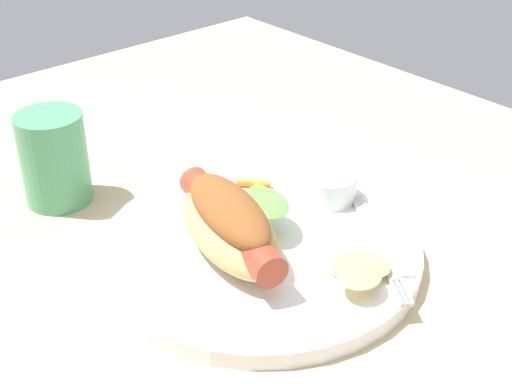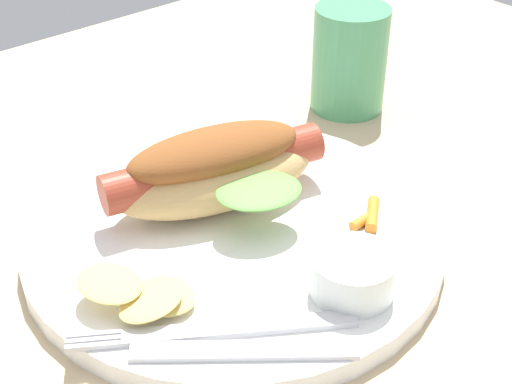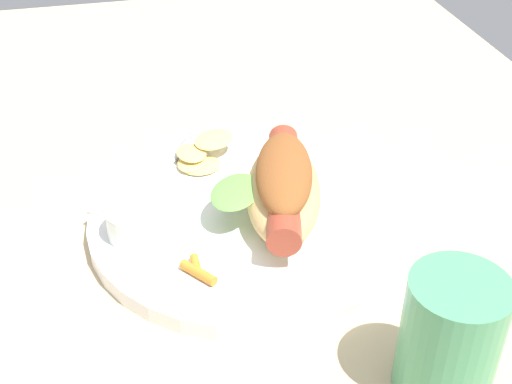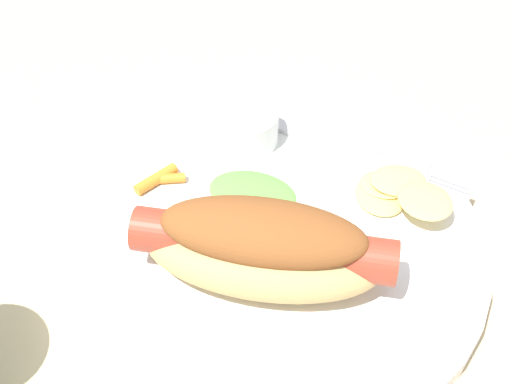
{
  "view_description": "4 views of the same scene",
  "coord_description": "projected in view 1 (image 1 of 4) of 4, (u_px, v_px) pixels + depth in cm",
  "views": [
    {
      "loc": [
        -37.29,
        38.2,
        39.35
      ],
      "look_at": [
        4.03,
        1.9,
        6.44
      ],
      "focal_mm": 50.23,
      "sensor_mm": 36.0,
      "label": 1
    },
    {
      "loc": [
        -23.37,
        -30.78,
        33.07
      ],
      "look_at": [
        4.22,
        0.87,
        4.51
      ],
      "focal_mm": 52.15,
      "sensor_mm": 36.0,
      "label": 2
    },
    {
      "loc": [
        53.55,
        -9.06,
        40.02
      ],
      "look_at": [
        5.09,
        2.29,
        4.99
      ],
      "focal_mm": 48.8,
      "sensor_mm": 36.0,
      "label": 3
    },
    {
      "loc": [
        6.75,
        33.19,
        38.76
      ],
      "look_at": [
        4.18,
        2.06,
        6.28
      ],
      "focal_mm": 49.74,
      "sensor_mm": 36.0,
      "label": 4
    }
  ],
  "objects": [
    {
      "name": "plate",
      "position": [
        260.0,
        248.0,
        0.66
      ],
      "size": [
        29.72,
        29.72,
        1.6
      ],
      "primitive_type": "cylinder",
      "color": "white",
      "rests_on": "ground_plane"
    },
    {
      "name": "sauce_ramekin",
      "position": [
        330.0,
        187.0,
        0.72
      ],
      "size": [
        5.31,
        5.31,
        2.75
      ],
      "primitive_type": "cylinder",
      "color": "white",
      "rests_on": "plate"
    },
    {
      "name": "ground_plane",
      "position": [
        300.0,
        270.0,
        0.66
      ],
      "size": [
        120.0,
        90.0,
        1.8
      ],
      "primitive_type": "cube",
      "color": "tan"
    },
    {
      "name": "hot_dog",
      "position": [
        230.0,
        223.0,
        0.63
      ],
      "size": [
        16.81,
        12.94,
        5.86
      ],
      "rotation": [
        0.0,
        0.0,
        2.88
      ],
      "color": "tan",
      "rests_on": "plate"
    },
    {
      "name": "chips_pile",
      "position": [
        359.0,
        267.0,
        0.61
      ],
      "size": [
        7.23,
        7.4,
        2.0
      ],
      "color": "#E9CC6D",
      "rests_on": "plate"
    },
    {
      "name": "drinking_cup",
      "position": [
        54.0,
        158.0,
        0.73
      ],
      "size": [
        6.85,
        6.85,
        9.71
      ],
      "primitive_type": "cylinder",
      "color": "#4C9E6B",
      "rests_on": "ground_plane"
    },
    {
      "name": "fork",
      "position": [
        377.0,
        243.0,
        0.65
      ],
      "size": [
        14.88,
        10.6,
        0.4
      ],
      "rotation": [
        0.0,
        0.0,
        2.55
      ],
      "color": "silver",
      "rests_on": "plate"
    },
    {
      "name": "carrot_garnish",
      "position": [
        256.0,
        185.0,
        0.74
      ],
      "size": [
        3.8,
        2.84,
        0.85
      ],
      "color": "orange",
      "rests_on": "plate"
    },
    {
      "name": "knife",
      "position": [
        393.0,
        234.0,
        0.67
      ],
      "size": [
        10.91,
        9.51,
        0.36
      ],
      "primitive_type": "cube",
      "rotation": [
        0.0,
        0.0,
        2.44
      ],
      "color": "silver",
      "rests_on": "plate"
    }
  ]
}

